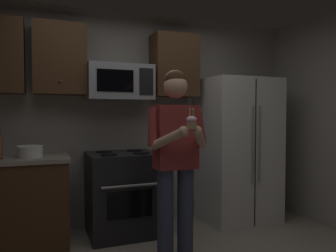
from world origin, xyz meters
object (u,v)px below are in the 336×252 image
object	(u,v)px
oven_range	(122,193)
cupcake	(191,122)
bowl_large_white	(30,151)
person	(176,154)
refrigerator	(238,150)
microwave	(119,82)

from	to	relation	value
oven_range	cupcake	world-z (taller)	cupcake
bowl_large_white	oven_range	bearing A→B (deg)	0.81
bowl_large_white	person	bearing A→B (deg)	-33.80
bowl_large_white	person	size ratio (longest dim) A/B	0.14
refrigerator	bowl_large_white	xyz separation A→B (m)	(-2.46, 0.03, 0.08)
oven_range	microwave	distance (m)	1.26
oven_range	person	distance (m)	1.05
oven_range	bowl_large_white	world-z (taller)	bowl_large_white
bowl_large_white	microwave	bearing A→B (deg)	7.91
oven_range	cupcake	bearing A→B (deg)	-75.89
refrigerator	cupcake	xyz separation A→B (m)	(-1.20, -1.14, 0.39)
bowl_large_white	cupcake	xyz separation A→B (m)	(1.25, -1.17, 0.31)
cupcake	oven_range	bearing A→B (deg)	104.11
person	oven_range	bearing A→B (deg)	109.20
microwave	bowl_large_white	xyz separation A→B (m)	(-0.96, -0.13, -0.74)
refrigerator	person	xyz separation A→B (m)	(-1.20, -0.81, 0.10)
oven_range	cupcake	xyz separation A→B (m)	(0.30, -1.18, 0.83)
microwave	refrigerator	size ratio (longest dim) A/B	0.41
refrigerator	bowl_large_white	world-z (taller)	refrigerator
microwave	oven_range	bearing A→B (deg)	-90.02
oven_range	refrigerator	size ratio (longest dim) A/B	0.52
microwave	cupcake	bearing A→B (deg)	-77.15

